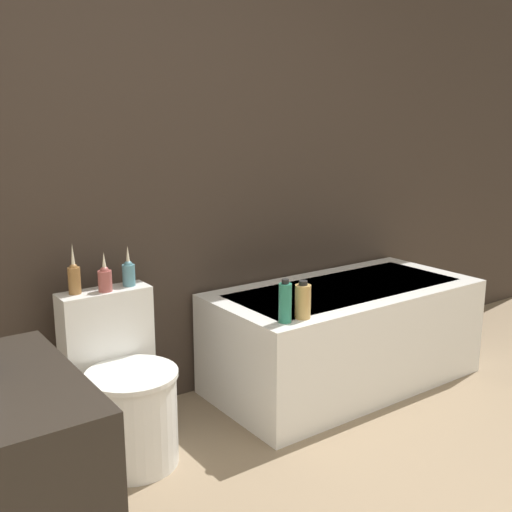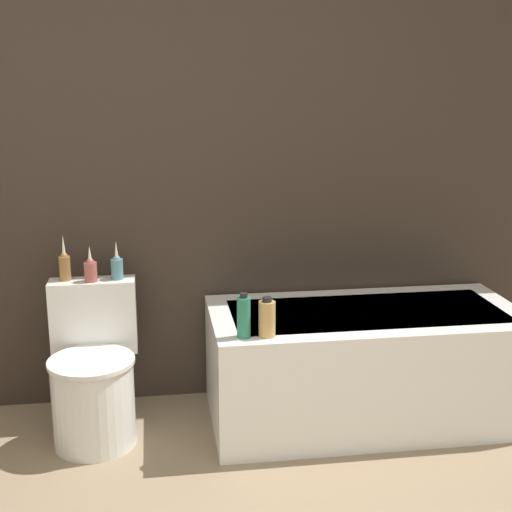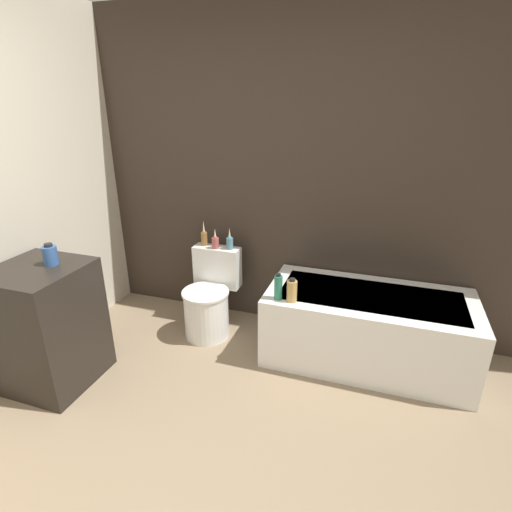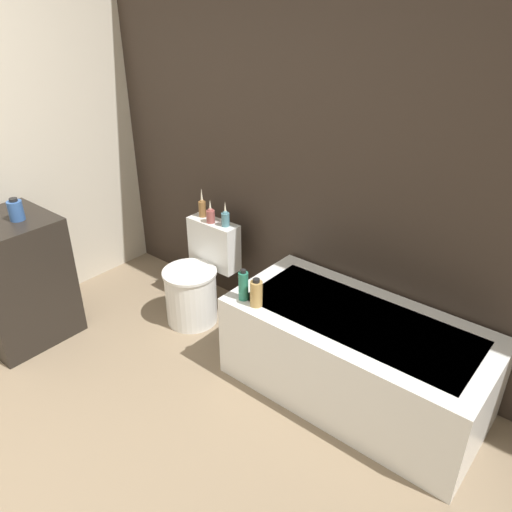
{
  "view_description": "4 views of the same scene",
  "coord_description": "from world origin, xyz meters",
  "px_view_note": "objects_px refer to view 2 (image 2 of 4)",
  "views": [
    {
      "loc": [
        -1.44,
        -0.58,
        1.43
      ],
      "look_at": [
        0.11,
        1.59,
        0.83
      ],
      "focal_mm": 42.0,
      "sensor_mm": 36.0,
      "label": 1
    },
    {
      "loc": [
        -0.23,
        -1.44,
        1.64
      ],
      "look_at": [
        0.22,
        1.55,
        0.87
      ],
      "focal_mm": 50.0,
      "sensor_mm": 36.0,
      "label": 2
    },
    {
      "loc": [
        0.8,
        -1.04,
        1.9
      ],
      "look_at": [
        -0.04,
        1.46,
        0.84
      ],
      "focal_mm": 28.0,
      "sensor_mm": 36.0,
      "label": 3
    },
    {
      "loc": [
        1.78,
        -0.45,
        2.17
      ],
      "look_at": [
        0.19,
        1.48,
        0.83
      ],
      "focal_mm": 35.0,
      "sensor_mm": 36.0,
      "label": 4
    }
  ],
  "objects_px": {
    "toilet": "(94,378)",
    "shampoo_bottle_short": "(267,318)",
    "bathtub": "(365,364)",
    "vase_gold": "(65,265)",
    "vase_silver": "(90,269)",
    "shampoo_bottle_tall": "(244,317)",
    "vase_bronze": "(117,266)"
  },
  "relations": [
    {
      "from": "toilet",
      "to": "shampoo_bottle_short",
      "type": "height_order",
      "value": "shampoo_bottle_short"
    },
    {
      "from": "bathtub",
      "to": "shampoo_bottle_short",
      "type": "relative_size",
      "value": 8.47
    },
    {
      "from": "vase_gold",
      "to": "vase_silver",
      "type": "xyz_separation_m",
      "value": [
        0.12,
        -0.04,
        -0.01
      ]
    },
    {
      "from": "vase_gold",
      "to": "shampoo_bottle_tall",
      "type": "xyz_separation_m",
      "value": [
        0.79,
        -0.46,
        -0.14
      ]
    },
    {
      "from": "vase_silver",
      "to": "vase_bronze",
      "type": "relative_size",
      "value": 0.94
    },
    {
      "from": "vase_gold",
      "to": "vase_bronze",
      "type": "bearing_deg",
      "value": -3.64
    },
    {
      "from": "toilet",
      "to": "bathtub",
      "type": "bearing_deg",
      "value": 0.55
    },
    {
      "from": "bathtub",
      "to": "toilet",
      "type": "bearing_deg",
      "value": -179.45
    },
    {
      "from": "toilet",
      "to": "vase_silver",
      "type": "xyz_separation_m",
      "value": [
        0.0,
        0.17,
        0.47
      ]
    },
    {
      "from": "shampoo_bottle_tall",
      "to": "shampoo_bottle_short",
      "type": "distance_m",
      "value": 0.1
    },
    {
      "from": "bathtub",
      "to": "toilet",
      "type": "distance_m",
      "value": 1.29
    },
    {
      "from": "bathtub",
      "to": "vase_gold",
      "type": "relative_size",
      "value": 6.82
    },
    {
      "from": "vase_bronze",
      "to": "vase_gold",
      "type": "bearing_deg",
      "value": 176.36
    },
    {
      "from": "toilet",
      "to": "vase_silver",
      "type": "height_order",
      "value": "vase_silver"
    },
    {
      "from": "toilet",
      "to": "vase_silver",
      "type": "distance_m",
      "value": 0.5
    },
    {
      "from": "vase_gold",
      "to": "shampoo_bottle_short",
      "type": "distance_m",
      "value": 1.01
    },
    {
      "from": "vase_bronze",
      "to": "shampoo_bottle_tall",
      "type": "bearing_deg",
      "value": -38.99
    },
    {
      "from": "shampoo_bottle_tall",
      "to": "vase_gold",
      "type": "bearing_deg",
      "value": 149.86
    },
    {
      "from": "vase_gold",
      "to": "shampoo_bottle_short",
      "type": "bearing_deg",
      "value": -27.42
    },
    {
      "from": "toilet",
      "to": "shampoo_bottle_short",
      "type": "xyz_separation_m",
      "value": [
        0.77,
        -0.25,
        0.34
      ]
    },
    {
      "from": "vase_bronze",
      "to": "shampoo_bottle_tall",
      "type": "relative_size",
      "value": 0.93
    },
    {
      "from": "shampoo_bottle_short",
      "to": "vase_bronze",
      "type": "bearing_deg",
      "value": 145.44
    },
    {
      "from": "toilet",
      "to": "vase_bronze",
      "type": "bearing_deg",
      "value": 57.76
    },
    {
      "from": "vase_bronze",
      "to": "shampoo_bottle_short",
      "type": "bearing_deg",
      "value": -34.56
    },
    {
      "from": "vase_gold",
      "to": "vase_silver",
      "type": "height_order",
      "value": "vase_gold"
    },
    {
      "from": "shampoo_bottle_tall",
      "to": "vase_silver",
      "type": "bearing_deg",
      "value": 147.91
    },
    {
      "from": "bathtub",
      "to": "vase_bronze",
      "type": "distance_m",
      "value": 1.28
    },
    {
      "from": "vase_bronze",
      "to": "shampoo_bottle_short",
      "type": "relative_size",
      "value": 1.04
    },
    {
      "from": "shampoo_bottle_short",
      "to": "vase_silver",
      "type": "bearing_deg",
      "value": 151.22
    },
    {
      "from": "bathtub",
      "to": "shampoo_bottle_tall",
      "type": "distance_m",
      "value": 0.77
    },
    {
      "from": "vase_gold",
      "to": "vase_silver",
      "type": "relative_size",
      "value": 1.26
    },
    {
      "from": "bathtub",
      "to": "shampoo_bottle_short",
      "type": "bearing_deg",
      "value": -153.26
    }
  ]
}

